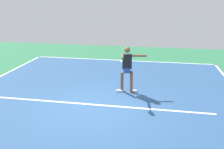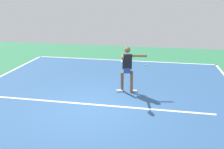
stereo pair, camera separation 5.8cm
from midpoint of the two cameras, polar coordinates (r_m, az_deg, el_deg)
name	(u,v)px [view 2 (the right image)]	position (r m, az deg, el deg)	size (l,w,h in m)	color
ground_plane	(95,107)	(7.98, -3.78, -7.63)	(20.49, 20.49, 0.00)	#2D754C
court_surface	(95,107)	(7.98, -3.79, -7.62)	(10.06, 12.40, 0.00)	#2D5484
court_line_baseline_near	(123,60)	(13.68, 2.61, 3.34)	(10.06, 0.10, 0.01)	white
court_line_service	(96,105)	(8.13, -3.49, -7.11)	(7.54, 0.10, 0.01)	white
court_line_centre_mark	(122,61)	(13.49, 2.48, 3.13)	(0.10, 0.30, 0.01)	white
tennis_player	(127,67)	(8.84, 3.80, 1.83)	(1.08, 1.22, 1.74)	brown
tennis_ball_by_baseline	(146,65)	(12.72, 8.05, 2.19)	(0.07, 0.07, 0.07)	#C6E53D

